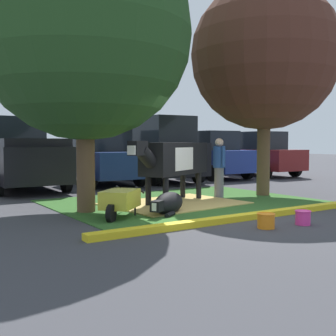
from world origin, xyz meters
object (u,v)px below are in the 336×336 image
(shade_tree_left, at_px, (84,33))
(cow_holstein, at_px, (173,159))
(suv_black, at_px, (157,149))
(hatchback_white, at_px, (100,158))
(sedan_blue, at_px, (210,155))
(bucket_orange, at_px, (266,220))
(shade_tree_right, at_px, (265,56))
(wheelbarrow, at_px, (120,200))
(calf_lying, at_px, (168,203))
(pickup_truck_black, at_px, (19,155))
(person_handler, at_px, (219,166))
(sedan_red, at_px, (258,154))
(bucket_pink, at_px, (303,217))

(shade_tree_left, bearing_deg, cow_holstein, 0.55)
(cow_holstein, height_order, suv_black, suv_black)
(hatchback_white, xyz_separation_m, sedan_blue, (5.18, 0.01, 0.00))
(bucket_orange, bearing_deg, sedan_blue, 56.32)
(shade_tree_left, xyz_separation_m, shade_tree_right, (5.47, -0.05, 0.09))
(wheelbarrow, xyz_separation_m, hatchback_white, (2.62, 6.70, 0.60))
(shade_tree_right, bearing_deg, calf_lying, -164.01)
(pickup_truck_black, bearing_deg, cow_holstein, -68.34)
(calf_lying, relative_size, pickup_truck_black, 0.23)
(shade_tree_right, distance_m, bucket_orange, 6.19)
(wheelbarrow, xyz_separation_m, bucket_orange, (1.76, -2.34, -0.24))
(suv_black, bearing_deg, shade_tree_left, -134.05)
(shade_tree_right, xyz_separation_m, cow_holstein, (-3.12, 0.08, -2.88))
(person_handler, relative_size, pickup_truck_black, 0.30)
(hatchback_white, relative_size, sedan_red, 1.00)
(person_handler, bearing_deg, wheelbarrow, -160.58)
(cow_holstein, height_order, wheelbarrow, cow_holstein)
(calf_lying, height_order, bucket_pink, calf_lying)
(cow_holstein, relative_size, person_handler, 1.77)
(wheelbarrow, distance_m, hatchback_white, 7.22)
(wheelbarrow, relative_size, sedan_blue, 0.31)
(calf_lying, xyz_separation_m, bucket_pink, (1.48, -2.37, -0.10))
(shade_tree_left, height_order, sedan_blue, shade_tree_left)
(calf_lying, relative_size, sedan_blue, 0.28)
(shade_tree_right, bearing_deg, person_handler, 168.94)
(shade_tree_left, height_order, bucket_pink, shade_tree_left)
(calf_lying, distance_m, sedan_red, 11.38)
(shade_tree_right, height_order, sedan_red, shade_tree_right)
(sedan_red, bearing_deg, pickup_truck_black, 177.32)
(wheelbarrow, bearing_deg, pickup_truck_black, 91.84)
(calf_lying, bearing_deg, bucket_pink, -57.97)
(bucket_pink, xyz_separation_m, sedan_red, (7.82, 8.90, 0.84))
(person_handler, bearing_deg, sedan_blue, 53.18)
(calf_lying, xyz_separation_m, suv_black, (3.87, 6.65, 1.03))
(calf_lying, relative_size, wheelbarrow, 0.92)
(wheelbarrow, bearing_deg, bucket_orange, -53.09)
(bucket_orange, height_order, suv_black, suv_black)
(calf_lying, height_order, hatchback_white, hatchback_white)
(suv_black, relative_size, sedan_blue, 1.05)
(hatchback_white, bearing_deg, sedan_red, -2.23)
(shade_tree_left, xyz_separation_m, bucket_pink, (2.85, -3.60, -3.78))
(shade_tree_left, xyz_separation_m, person_handler, (4.03, 0.23, -3.03))
(bucket_pink, distance_m, pickup_truck_black, 9.85)
(shade_tree_right, relative_size, cow_holstein, 2.08)
(person_handler, height_order, bucket_orange, person_handler)
(bucket_pink, height_order, sedan_blue, sedan_blue)
(shade_tree_right, bearing_deg, suv_black, 92.29)
(cow_holstein, relative_size, bucket_pink, 9.70)
(cow_holstein, height_order, sedan_red, sedan_red)
(calf_lying, distance_m, pickup_truck_black, 7.20)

